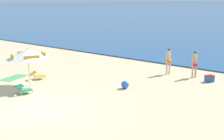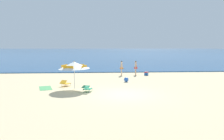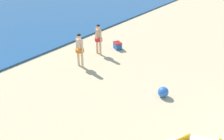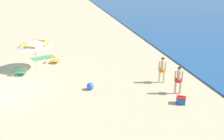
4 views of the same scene
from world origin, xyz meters
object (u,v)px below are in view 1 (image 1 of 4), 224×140
beach_umbrella_striped_main (28,54)px  beach_ball (125,85)px  lounge_chair_under_umbrella (23,89)px  person_standing_near_shore (195,63)px  cooler_box (209,78)px  beach_towel (14,78)px  lounge_chair_beside_umbrella (37,75)px  person_standing_beside (168,60)px

beach_umbrella_striped_main → beach_ball: size_ratio=6.25×
beach_umbrella_striped_main → lounge_chair_under_umbrella: size_ratio=2.75×
lounge_chair_under_umbrella → person_standing_near_shore: person_standing_near_shore is taller
lounge_chair_under_umbrella → beach_ball: bearing=50.9°
cooler_box → beach_towel: (-9.68, -6.94, -0.20)m
cooler_box → lounge_chair_under_umbrella: bearing=-126.5°
lounge_chair_under_umbrella → beach_ball: lounge_chair_under_umbrella is taller
cooler_box → beach_ball: 5.25m
lounge_chair_beside_umbrella → person_standing_near_shore: size_ratio=0.63×
beach_umbrella_striped_main → beach_towel: (-2.33, 0.49, -1.83)m
beach_umbrella_striped_main → cooler_box: (7.34, 7.43, -1.63)m
beach_umbrella_striped_main → beach_towel: beach_umbrella_striped_main is taller
beach_ball → beach_towel: size_ratio=0.24×
cooler_box → beach_ball: size_ratio=1.41×
beach_ball → beach_towel: bearing=-159.1°
person_standing_near_shore → person_standing_beside: size_ratio=0.99×
person_standing_beside → beach_umbrella_striped_main: bearing=-120.6°
person_standing_near_shore → beach_ball: bearing=-110.2°
beach_umbrella_striped_main → lounge_chair_under_umbrella: 2.17m
person_standing_near_shore → beach_towel: size_ratio=0.91×
lounge_chair_under_umbrella → beach_towel: (-3.35, 1.60, -0.27)m
cooler_box → person_standing_near_shore: bearing=162.1°
lounge_chair_under_umbrella → lounge_chair_beside_umbrella: 3.01m
lounge_chair_beside_umbrella → beach_towel: 1.62m
beach_towel → lounge_chair_beside_umbrella: bearing=26.8°
beach_ball → beach_towel: beach_ball is taller
lounge_chair_under_umbrella → person_standing_near_shore: 10.32m
lounge_chair_under_umbrella → person_standing_beside: size_ratio=0.58×
lounge_chair_under_umbrella → lounge_chair_beside_umbrella: bearing=129.7°
lounge_chair_beside_umbrella → person_standing_beside: 8.35m
beach_ball → person_standing_beside: bearing=89.3°
person_standing_near_shore → cooler_box: person_standing_near_shore is taller
person_standing_beside → beach_towel: bearing=-133.9°
person_standing_beside → lounge_chair_beside_umbrella: bearing=-130.3°
lounge_chair_beside_umbrella → person_standing_beside: size_ratio=0.62×
beach_umbrella_striped_main → lounge_chair_under_umbrella: (1.02, -1.11, -1.56)m
lounge_chair_beside_umbrella → person_standing_beside: person_standing_beside is taller
beach_umbrella_striped_main → person_standing_beside: beach_umbrella_striped_main is taller
lounge_chair_beside_umbrella → person_standing_near_shore: (7.07, 6.60, 0.68)m
beach_umbrella_striped_main → person_standing_beside: 8.82m
lounge_chair_beside_umbrella → beach_ball: lounge_chair_beside_umbrella is taller
lounge_chair_beside_umbrella → beach_ball: (5.32, 1.86, -0.06)m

